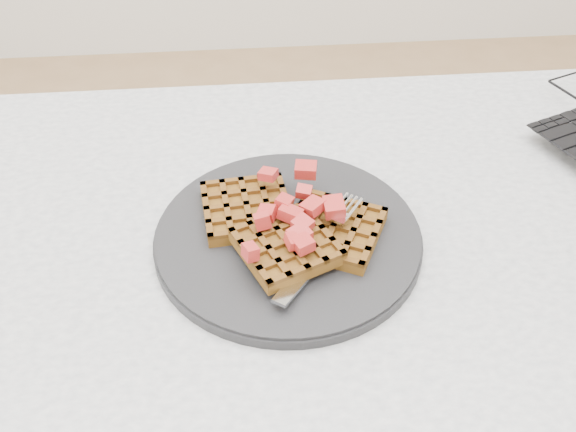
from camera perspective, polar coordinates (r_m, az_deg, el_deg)
The scene contains 5 objects.
table at distance 0.81m, azimuth 7.92°, elevation -9.64°, with size 1.20×0.80×0.75m.
plate at distance 0.73m, azimuth -0.00°, elevation -1.88°, with size 0.30×0.30×0.02m, color black.
waffles at distance 0.71m, azimuth 0.04°, elevation -0.97°, with size 0.21×0.19×0.03m.
strawberry_pile at distance 0.70m, azimuth -0.00°, elevation 0.86°, with size 0.15×0.15×0.02m, color #9F1213, non-canonical shape.
fork at distance 0.69m, azimuth 3.25°, elevation -2.80°, with size 0.02×0.18×0.02m, color silver, non-canonical shape.
Camera 1 is at (-0.15, -0.49, 1.26)m, focal length 40.00 mm.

